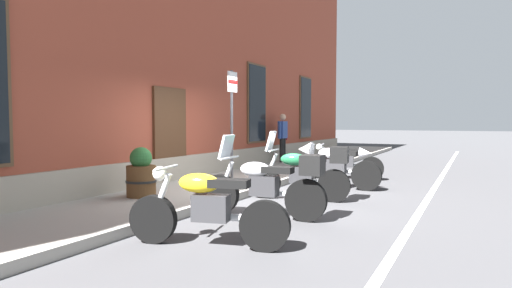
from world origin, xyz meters
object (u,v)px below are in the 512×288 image
object	(u,v)px
motorcycle_silver_touring	(268,183)
motorcycle_green_touring	(304,172)
motorcycle_white_sport	(330,163)
barrel_planter	(141,175)
pedestrian_blue_top	(283,135)
motorcycle_black_naked	(342,161)
motorcycle_yellow_naked	(206,208)
parking_sign	(232,111)

from	to	relation	value
motorcycle_silver_touring	motorcycle_green_touring	distance (m)	1.64
motorcycle_white_sport	barrel_planter	distance (m)	4.25
pedestrian_blue_top	motorcycle_black_naked	bearing A→B (deg)	-128.53
motorcycle_white_sport	barrel_planter	size ratio (longest dim) A/B	2.36
motorcycle_yellow_naked	barrel_planter	world-z (taller)	barrel_planter
motorcycle_green_touring	motorcycle_black_naked	bearing A→B (deg)	3.51
motorcycle_yellow_naked	pedestrian_blue_top	size ratio (longest dim) A/B	1.22
motorcycle_white_sport	motorcycle_black_naked	bearing A→B (deg)	6.53
motorcycle_yellow_naked	barrel_planter	xyz separation A→B (m)	(1.57, 2.52, 0.07)
motorcycle_silver_touring	motorcycle_black_naked	size ratio (longest dim) A/B	1.03
motorcycle_black_naked	motorcycle_white_sport	bearing A→B (deg)	-173.47
motorcycle_yellow_naked	pedestrian_blue_top	xyz separation A→B (m)	(8.77, 2.94, 0.59)
motorcycle_green_touring	motorcycle_white_sport	distance (m)	1.67
motorcycle_yellow_naked	motorcycle_black_naked	world-z (taller)	motorcycle_yellow_naked
motorcycle_green_touring	motorcycle_white_sport	xyz separation A→B (m)	(1.67, 0.02, 0.01)
motorcycle_white_sport	pedestrian_blue_top	distance (m)	4.75
motorcycle_yellow_naked	motorcycle_white_sport	distance (m)	5.03
barrel_planter	parking_sign	bearing A→B (deg)	-18.12
motorcycle_green_touring	barrel_planter	world-z (taller)	motorcycle_green_touring
barrel_planter	motorcycle_black_naked	bearing A→B (deg)	-24.35
parking_sign	pedestrian_blue_top	bearing A→B (deg)	12.10
motorcycle_white_sport	parking_sign	bearing A→B (deg)	127.66
motorcycle_yellow_naked	motorcycle_white_sport	world-z (taller)	motorcycle_white_sport
motorcycle_green_touring	motorcycle_black_naked	xyz separation A→B (m)	(3.26, 0.20, -0.09)
motorcycle_green_touring	barrel_planter	size ratio (longest dim) A/B	2.17
motorcycle_green_touring	parking_sign	distance (m)	2.18
motorcycle_yellow_naked	motorcycle_white_sport	xyz separation A→B (m)	(5.03, 0.06, 0.09)
motorcycle_silver_touring	pedestrian_blue_top	bearing A→B (deg)	22.57
motorcycle_yellow_naked	motorcycle_silver_touring	size ratio (longest dim) A/B	0.94
motorcycle_black_naked	pedestrian_blue_top	distance (m)	3.50
pedestrian_blue_top	parking_sign	bearing A→B (deg)	-167.90
motorcycle_silver_touring	motorcycle_black_naked	xyz separation A→B (m)	(4.89, 0.23, -0.08)
motorcycle_silver_touring	motorcycle_white_sport	size ratio (longest dim) A/B	0.99
barrel_planter	pedestrian_blue_top	bearing A→B (deg)	3.31
pedestrian_blue_top	barrel_planter	world-z (taller)	pedestrian_blue_top
motorcycle_black_naked	motorcycle_silver_touring	bearing A→B (deg)	-177.35
motorcycle_black_naked	pedestrian_blue_top	bearing A→B (deg)	51.47
motorcycle_green_touring	pedestrian_blue_top	bearing A→B (deg)	28.20
pedestrian_blue_top	parking_sign	distance (m)	5.28
motorcycle_yellow_naked	motorcycle_green_touring	distance (m)	3.36
motorcycle_white_sport	motorcycle_black_naked	xyz separation A→B (m)	(1.59, 0.18, -0.10)
pedestrian_blue_top	motorcycle_white_sport	bearing A→B (deg)	-142.37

